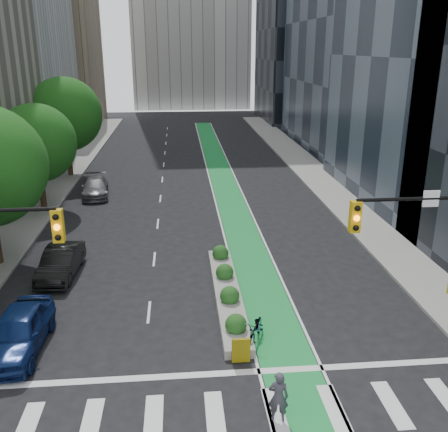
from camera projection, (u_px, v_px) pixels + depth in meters
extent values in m
plane|color=black|center=(213.00, 396.00, 17.28)|extent=(160.00, 160.00, 0.00)
cube|color=gray|center=(44.00, 197.00, 39.79)|extent=(3.60, 90.00, 0.15)
cube|color=gray|center=(332.00, 190.00, 41.84)|extent=(3.60, 90.00, 0.15)
cube|color=#198C3B|center=(222.00, 178.00, 45.81)|extent=(2.20, 70.00, 0.01)
cube|color=tan|center=(46.00, 36.00, 73.56)|extent=(14.00, 16.00, 26.00)
cube|color=black|center=(308.00, 30.00, 78.59)|extent=(14.00, 18.00, 28.00)
cylinder|color=black|center=(41.00, 180.00, 36.34)|extent=(0.44, 0.44, 4.48)
sphere|color=#114F16|center=(37.00, 143.00, 35.46)|extent=(5.60, 5.60, 5.60)
cylinder|color=black|center=(68.00, 149.00, 45.65)|extent=(0.44, 0.44, 5.15)
sphere|color=#114F16|center=(65.00, 114.00, 44.64)|extent=(6.60, 6.60, 6.60)
cube|color=gold|center=(58.00, 226.00, 15.32)|extent=(0.34, 0.28, 1.05)
sphere|color=orange|center=(57.00, 227.00, 15.17)|extent=(0.20, 0.20, 0.20)
cylinder|color=black|center=(439.00, 198.00, 16.20)|extent=(5.50, 0.12, 0.12)
cube|color=gold|center=(355.00, 217.00, 16.14)|extent=(0.34, 0.28, 1.05)
sphere|color=orange|center=(357.00, 218.00, 15.99)|extent=(0.20, 0.20, 0.20)
cube|color=white|center=(431.00, 199.00, 16.15)|extent=(0.55, 0.04, 0.55)
cube|color=gray|center=(228.00, 294.00, 23.91)|extent=(1.20, 10.00, 0.40)
cube|color=yellow|center=(241.00, 350.00, 18.90)|extent=(0.70, 0.12, 1.00)
sphere|color=#194C19|center=(236.00, 325.00, 20.47)|extent=(0.90, 0.90, 0.90)
sphere|color=#194C19|center=(230.00, 296.00, 22.83)|extent=(0.90, 0.90, 0.90)
sphere|color=#194C19|center=(225.00, 272.00, 25.18)|extent=(0.90, 0.90, 0.90)
sphere|color=#194C19|center=(220.00, 253.00, 27.54)|extent=(0.90, 0.90, 0.90)
imported|color=gray|center=(256.00, 329.00, 20.35)|extent=(1.39, 2.14, 1.06)
imported|color=#3C3843|center=(278.00, 397.00, 15.87)|extent=(0.73, 0.54, 1.81)
imported|color=#0D1E4F|center=(18.00, 332.00, 19.61)|extent=(2.10, 4.96, 1.67)
imported|color=black|center=(61.00, 262.00, 26.11)|extent=(1.83, 4.66, 1.51)
imported|color=#525457|center=(95.00, 187.00, 40.18)|extent=(2.61, 5.18, 1.44)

